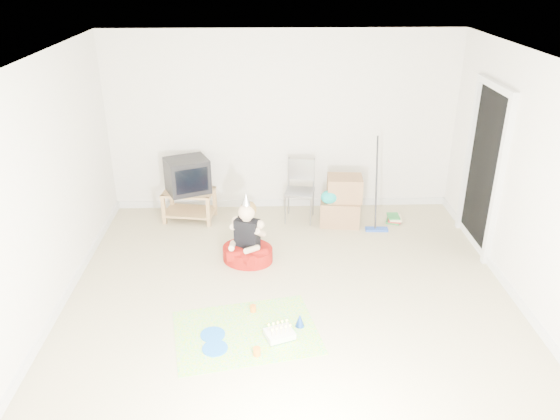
{
  "coord_description": "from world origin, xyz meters",
  "views": [
    {
      "loc": [
        -0.27,
        -5.1,
        3.46
      ],
      "look_at": [
        -0.1,
        0.4,
        0.9
      ],
      "focal_mm": 35.0,
      "sensor_mm": 36.0,
      "label": 1
    }
  ],
  "objects_px": {
    "tv_stand": "(189,203)",
    "cardboard_boxes": "(341,202)",
    "folding_chair": "(300,192)",
    "crt_tv": "(187,175)",
    "birthday_cake": "(279,335)",
    "seated_woman": "(247,246)"
  },
  "relations": [
    {
      "from": "tv_stand",
      "to": "cardboard_boxes",
      "type": "relative_size",
      "value": 1.1
    },
    {
      "from": "folding_chair",
      "to": "cardboard_boxes",
      "type": "relative_size",
      "value": 1.27
    },
    {
      "from": "crt_tv",
      "to": "folding_chair",
      "type": "height_order",
      "value": "crt_tv"
    },
    {
      "from": "crt_tv",
      "to": "birthday_cake",
      "type": "relative_size",
      "value": 1.68
    },
    {
      "from": "cardboard_boxes",
      "to": "seated_woman",
      "type": "height_order",
      "value": "seated_woman"
    },
    {
      "from": "seated_woman",
      "to": "folding_chair",
      "type": "bearing_deg",
      "value": 57.81
    },
    {
      "from": "folding_chair",
      "to": "seated_woman",
      "type": "distance_m",
      "value": 1.37
    },
    {
      "from": "folding_chair",
      "to": "cardboard_boxes",
      "type": "xyz_separation_m",
      "value": [
        0.58,
        -0.13,
        -0.1
      ]
    },
    {
      "from": "birthday_cake",
      "to": "tv_stand",
      "type": "bearing_deg",
      "value": 113.65
    },
    {
      "from": "folding_chair",
      "to": "seated_woman",
      "type": "xyz_separation_m",
      "value": [
        -0.72,
        -1.14,
        -0.23
      ]
    },
    {
      "from": "tv_stand",
      "to": "folding_chair",
      "type": "distance_m",
      "value": 1.59
    },
    {
      "from": "tv_stand",
      "to": "crt_tv",
      "type": "height_order",
      "value": "crt_tv"
    },
    {
      "from": "tv_stand",
      "to": "birthday_cake",
      "type": "bearing_deg",
      "value": -66.35
    },
    {
      "from": "tv_stand",
      "to": "birthday_cake",
      "type": "xyz_separation_m",
      "value": [
        1.21,
        -2.76,
        -0.22
      ]
    },
    {
      "from": "crt_tv",
      "to": "seated_woman",
      "type": "bearing_deg",
      "value": -77.64
    },
    {
      "from": "folding_chair",
      "to": "cardboard_boxes",
      "type": "height_order",
      "value": "folding_chair"
    },
    {
      "from": "crt_tv",
      "to": "birthday_cake",
      "type": "bearing_deg",
      "value": -89.49
    },
    {
      "from": "crt_tv",
      "to": "cardboard_boxes",
      "type": "distance_m",
      "value": 2.19
    },
    {
      "from": "folding_chair",
      "to": "tv_stand",
      "type": "bearing_deg",
      "value": 177.82
    },
    {
      "from": "folding_chair",
      "to": "seated_woman",
      "type": "height_order",
      "value": "seated_woman"
    },
    {
      "from": "seated_woman",
      "to": "birthday_cake",
      "type": "distance_m",
      "value": 1.6
    },
    {
      "from": "seated_woman",
      "to": "crt_tv",
      "type": "bearing_deg",
      "value": 125.5
    }
  ]
}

